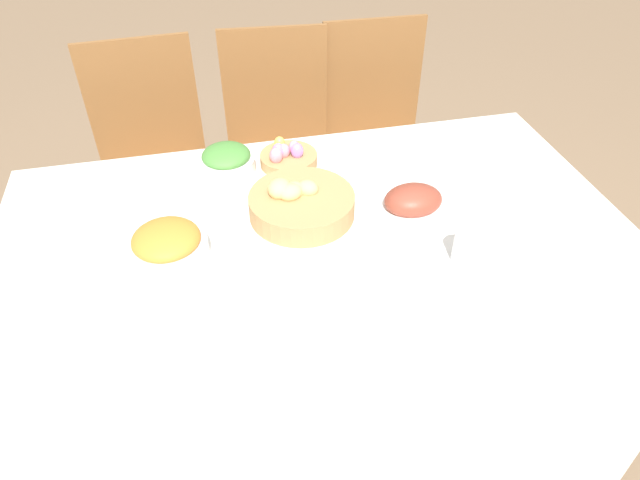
# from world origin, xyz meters

# --- Properties ---
(ground_plane) EXTENTS (12.00, 12.00, 0.00)m
(ground_plane) POSITION_xyz_m (0.00, 0.00, 0.00)
(ground_plane) COLOR #7F664C
(dining_table) EXTENTS (1.70, 1.01, 0.77)m
(dining_table) POSITION_xyz_m (0.00, 0.00, 0.38)
(dining_table) COLOR silver
(dining_table) RESTS_ON ground
(chair_far_right) EXTENTS (0.43, 0.43, 0.97)m
(chair_far_right) POSITION_xyz_m (0.46, 0.87, 0.52)
(chair_far_right) COLOR brown
(chair_far_right) RESTS_ON ground
(chair_far_left) EXTENTS (0.44, 0.44, 0.97)m
(chair_far_left) POSITION_xyz_m (-0.46, 0.87, 0.52)
(chair_far_left) COLOR brown
(chair_far_left) RESTS_ON ground
(chair_far_center) EXTENTS (0.45, 0.45, 0.97)m
(chair_far_center) POSITION_xyz_m (0.04, 0.87, 0.52)
(chair_far_center) COLOR brown
(chair_far_center) RESTS_ON ground
(bread_basket) EXTENTS (0.29, 0.29, 0.11)m
(bread_basket) POSITION_xyz_m (-0.02, 0.09, 0.81)
(bread_basket) COLOR #AD8451
(bread_basket) RESTS_ON dining_table
(egg_basket) EXTENTS (0.18, 0.18, 0.08)m
(egg_basket) POSITION_xyz_m (-0.01, 0.35, 0.80)
(egg_basket) COLOR #AD8451
(egg_basket) RESTS_ON dining_table
(ham_platter) EXTENTS (0.25, 0.18, 0.08)m
(ham_platter) POSITION_xyz_m (0.28, 0.04, 0.80)
(ham_platter) COLOR white
(ham_platter) RESTS_ON dining_table
(carrot_bowl) EXTENTS (0.20, 0.20, 0.10)m
(carrot_bowl) POSITION_xyz_m (-0.38, -0.02, 0.81)
(carrot_bowl) COLOR white
(carrot_bowl) RESTS_ON dining_table
(green_salad_bowl) EXTENTS (0.17, 0.17, 0.09)m
(green_salad_bowl) POSITION_xyz_m (-0.20, 0.34, 0.81)
(green_salad_bowl) COLOR white
(green_salad_bowl) RESTS_ON dining_table
(dinner_plate) EXTENTS (0.24, 0.24, 0.01)m
(dinner_plate) POSITION_xyz_m (0.11, -0.35, 0.77)
(dinner_plate) COLOR white
(dinner_plate) RESTS_ON dining_table
(fork) EXTENTS (0.01, 0.18, 0.00)m
(fork) POSITION_xyz_m (-0.03, -0.35, 0.77)
(fork) COLOR silver
(fork) RESTS_ON dining_table
(knife) EXTENTS (0.01, 0.18, 0.00)m
(knife) POSITION_xyz_m (0.25, -0.35, 0.77)
(knife) COLOR silver
(knife) RESTS_ON dining_table
(spoon) EXTENTS (0.01, 0.18, 0.00)m
(spoon) POSITION_xyz_m (0.28, -0.35, 0.77)
(spoon) COLOR silver
(spoon) RESTS_ON dining_table
(drinking_cup) EXTENTS (0.07, 0.07, 0.09)m
(drinking_cup) POSITION_xyz_m (0.34, -0.19, 0.81)
(drinking_cup) COLOR silver
(drinking_cup) RESTS_ON dining_table
(butter_dish) EXTENTS (0.13, 0.08, 0.03)m
(butter_dish) POSITION_xyz_m (-0.17, -0.20, 0.79)
(butter_dish) COLOR white
(butter_dish) RESTS_ON dining_table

